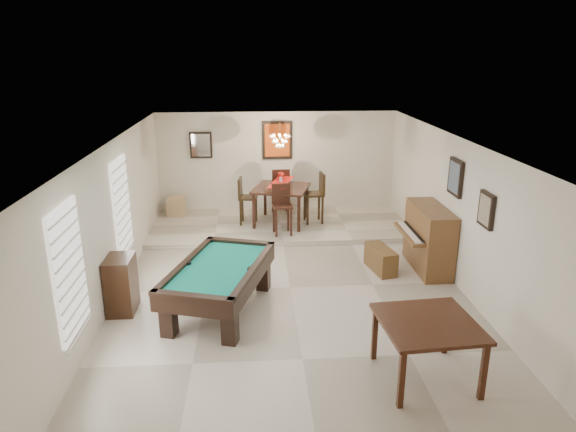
{
  "coord_description": "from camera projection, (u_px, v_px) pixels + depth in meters",
  "views": [
    {
      "loc": [
        -0.63,
        -8.32,
        4.05
      ],
      "look_at": [
        0.0,
        0.6,
        1.15
      ],
      "focal_mm": 32.0,
      "sensor_mm": 36.0,
      "label": 1
    }
  ],
  "objects": [
    {
      "name": "ground_plane",
      "position": [
        290.0,
        288.0,
        9.19
      ],
      "size": [
        6.0,
        9.0,
        0.02
      ],
      "primitive_type": "cube",
      "color": "beige"
    },
    {
      "name": "wall_back",
      "position": [
        277.0,
        163.0,
        13.06
      ],
      "size": [
        6.0,
        0.04,
        2.6
      ],
      "primitive_type": "cube",
      "color": "silver",
      "rests_on": "ground_plane"
    },
    {
      "name": "wall_front",
      "position": [
        329.0,
        378.0,
        4.52
      ],
      "size": [
        6.0,
        0.04,
        2.6
      ],
      "primitive_type": "cube",
      "color": "silver",
      "rests_on": "ground_plane"
    },
    {
      "name": "wall_left",
      "position": [
        112.0,
        222.0,
        8.58
      ],
      "size": [
        0.04,
        9.0,
        2.6
      ],
      "primitive_type": "cube",
      "color": "silver",
      "rests_on": "ground_plane"
    },
    {
      "name": "wall_right",
      "position": [
        461.0,
        215.0,
        8.99
      ],
      "size": [
        0.04,
        9.0,
        2.6
      ],
      "primitive_type": "cube",
      "color": "silver",
      "rests_on": "ground_plane"
    },
    {
      "name": "ceiling",
      "position": [
        291.0,
        143.0,
        8.38
      ],
      "size": [
        6.0,
        9.0,
        0.04
      ],
      "primitive_type": "cube",
      "color": "white",
      "rests_on": "wall_back"
    },
    {
      "name": "dining_step",
      "position": [
        280.0,
        225.0,
        12.25
      ],
      "size": [
        6.0,
        2.5,
        0.12
      ],
      "primitive_type": "cube",
      "color": "beige",
      "rests_on": "ground_plane"
    },
    {
      "name": "window_left_front",
      "position": [
        69.0,
        270.0,
        6.47
      ],
      "size": [
        0.06,
        1.0,
        1.7
      ],
      "primitive_type": "cube",
      "color": "white",
      "rests_on": "wall_left"
    },
    {
      "name": "window_left_rear",
      "position": [
        122.0,
        206.0,
        9.13
      ],
      "size": [
        0.06,
        1.0,
        1.7
      ],
      "primitive_type": "cube",
      "color": "white",
      "rests_on": "wall_left"
    },
    {
      "name": "pool_table",
      "position": [
        220.0,
        289.0,
        8.27
      ],
      "size": [
        1.85,
        2.55,
        0.76
      ],
      "primitive_type": null,
      "rotation": [
        0.0,
        0.0,
        -0.29
      ],
      "color": "black",
      "rests_on": "ground_plane"
    },
    {
      "name": "square_table",
      "position": [
        426.0,
        350.0,
        6.54
      ],
      "size": [
        1.27,
        1.27,
        0.82
      ],
      "primitive_type": null,
      "rotation": [
        0.0,
        0.0,
        0.08
      ],
      "color": "black",
      "rests_on": "ground_plane"
    },
    {
      "name": "upright_piano",
      "position": [
        422.0,
        239.0,
        9.8
      ],
      "size": [
        0.83,
        1.48,
        1.23
      ],
      "primitive_type": null,
      "color": "brown",
      "rests_on": "ground_plane"
    },
    {
      "name": "piano_bench",
      "position": [
        381.0,
        259.0,
        9.82
      ],
      "size": [
        0.49,
        0.89,
        0.46
      ],
      "primitive_type": "cube",
      "rotation": [
        0.0,
        0.0,
        0.2
      ],
      "color": "brown",
      "rests_on": "ground_plane"
    },
    {
      "name": "apothecary_chest",
      "position": [
        121.0,
        285.0,
        8.23
      ],
      "size": [
        0.41,
        0.62,
        0.93
      ],
      "primitive_type": "cube",
      "color": "black",
      "rests_on": "ground_plane"
    },
    {
      "name": "dining_table",
      "position": [
        281.0,
        203.0,
        12.09
      ],
      "size": [
        1.49,
        1.49,
        1.0
      ],
      "primitive_type": null,
      "rotation": [
        0.0,
        0.0,
        -0.28
      ],
      "color": "black",
      "rests_on": "dining_step"
    },
    {
      "name": "flower_vase",
      "position": [
        281.0,
        177.0,
        11.9
      ],
      "size": [
        0.17,
        0.17,
        0.25
      ],
      "primitive_type": null,
      "rotation": [
        0.0,
        0.0,
        -0.2
      ],
      "color": "#9F170D",
      "rests_on": "dining_table"
    },
    {
      "name": "dining_chair_south",
      "position": [
        282.0,
        210.0,
        11.33
      ],
      "size": [
        0.46,
        0.46,
        1.12
      ],
      "primitive_type": null,
      "rotation": [
        0.0,
        0.0,
        0.12
      ],
      "color": "black",
      "rests_on": "dining_step"
    },
    {
      "name": "dining_chair_north",
      "position": [
        280.0,
        191.0,
        12.77
      ],
      "size": [
        0.46,
        0.46,
        1.17
      ],
      "primitive_type": null,
      "rotation": [
        0.0,
        0.0,
        3.19
      ],
      "color": "black",
      "rests_on": "dining_step"
    },
    {
      "name": "dining_chair_west",
      "position": [
        248.0,
        201.0,
        12.03
      ],
      "size": [
        0.46,
        0.46,
        1.11
      ],
      "primitive_type": null,
      "rotation": [
        0.0,
        0.0,
        1.44
      ],
      "color": "black",
      "rests_on": "dining_step"
    },
    {
      "name": "dining_chair_east",
      "position": [
        314.0,
        198.0,
        12.11
      ],
      "size": [
        0.49,
        0.49,
        1.2
      ],
      "primitive_type": null,
      "rotation": [
        0.0,
        0.0,
        -1.47
      ],
      "color": "black",
      "rests_on": "dining_step"
    },
    {
      "name": "corner_bench",
      "position": [
        176.0,
        206.0,
        12.78
      ],
      "size": [
        0.42,
        0.51,
        0.44
      ],
      "primitive_type": "cube",
      "rotation": [
        0.0,
        0.0,
        -0.08
      ],
      "color": "tan",
      "rests_on": "dining_step"
    },
    {
      "name": "chandelier",
      "position": [
        280.0,
        136.0,
        11.54
      ],
      "size": [
        0.44,
        0.44,
        0.6
      ],
      "primitive_type": null,
      "color": "#FFE5B2",
      "rests_on": "ceiling"
    },
    {
      "name": "back_painting",
      "position": [
        277.0,
        140.0,
        12.83
      ],
      "size": [
        0.75,
        0.06,
        0.95
      ],
      "primitive_type": "cube",
      "color": "#D84C14",
      "rests_on": "wall_back"
    },
    {
      "name": "back_mirror",
      "position": [
        201.0,
        145.0,
        12.74
      ],
      "size": [
        0.55,
        0.06,
        0.65
      ],
      "primitive_type": "cube",
      "color": "white",
      "rests_on": "wall_back"
    },
    {
      "name": "right_picture_upper",
      "position": [
        456.0,
        177.0,
        9.08
      ],
      "size": [
        0.06,
        0.55,
        0.65
      ],
      "primitive_type": "cube",
      "color": "slate",
      "rests_on": "wall_right"
    },
    {
      "name": "right_picture_lower",
      "position": [
        486.0,
        210.0,
        7.91
      ],
      "size": [
        0.06,
        0.45,
        0.55
      ],
      "primitive_type": "cube",
      "color": "gray",
      "rests_on": "wall_right"
    }
  ]
}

